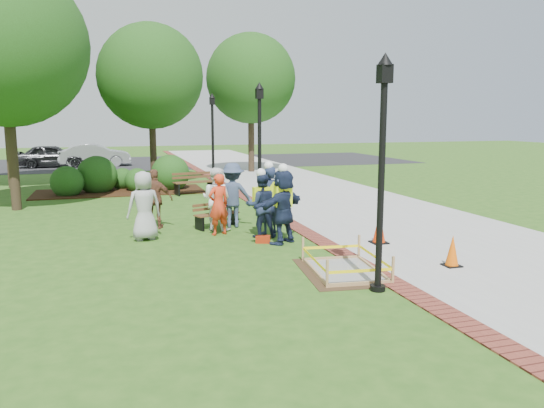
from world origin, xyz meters
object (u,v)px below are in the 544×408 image
object	(u,v)px
lamp_near	(382,156)
hivis_worker_c	(261,203)
hivis_worker_a	(283,204)
bench_near	(217,220)
cone_front	(452,252)
hivis_worker_b	(269,198)
wet_concrete_pad	(345,261)

from	to	relation	value
lamp_near	hivis_worker_c	size ratio (longest dim) A/B	2.31
lamp_near	hivis_worker_a	distance (m)	4.35
lamp_near	hivis_worker_c	world-z (taller)	lamp_near
bench_near	cone_front	bearing A→B (deg)	-54.01
cone_front	hivis_worker_a	size ratio (longest dim) A/B	0.34
bench_near	cone_front	distance (m)	6.81
bench_near	hivis_worker_b	world-z (taller)	hivis_worker_b
hivis_worker_a	hivis_worker_c	size ratio (longest dim) A/B	1.10
lamp_near	hivis_worker_b	bearing A→B (deg)	95.66
bench_near	hivis_worker_a	xyz separation A→B (m)	(1.23, -2.39, 0.77)
wet_concrete_pad	hivis_worker_b	xyz separation A→B (m)	(-0.43, 3.99, 0.75)
bench_near	hivis_worker_a	size ratio (longest dim) A/B	0.69
cone_front	hivis_worker_c	xyz separation A→B (m)	(-3.11, 3.94, 0.58)
wet_concrete_pad	hivis_worker_b	bearing A→B (deg)	96.22
cone_front	lamp_near	xyz separation A→B (m)	(-2.27, -0.94, 2.15)
hivis_worker_b	hivis_worker_c	distance (m)	0.49
wet_concrete_pad	hivis_worker_a	bearing A→B (deg)	98.49
wet_concrete_pad	lamp_near	xyz separation A→B (m)	(0.09, -1.27, 2.25)
lamp_near	hivis_worker_c	xyz separation A→B (m)	(-0.84, 4.89, -1.56)
bench_near	hivis_worker_a	bearing A→B (deg)	-62.76
bench_near	lamp_near	world-z (taller)	lamp_near
lamp_near	wet_concrete_pad	bearing A→B (deg)	93.89
cone_front	hivis_worker_a	distance (m)	4.22
hivis_worker_b	wet_concrete_pad	bearing A→B (deg)	-83.78
hivis_worker_a	wet_concrete_pad	bearing A→B (deg)	-81.51
lamp_near	hivis_worker_b	size ratio (longest dim) A/B	2.13
wet_concrete_pad	bench_near	bearing A→B (deg)	107.62
lamp_near	cone_front	bearing A→B (deg)	22.60
hivis_worker_a	hivis_worker_b	size ratio (longest dim) A/B	1.02
wet_concrete_pad	cone_front	world-z (taller)	cone_front
wet_concrete_pad	cone_front	xyz separation A→B (m)	(2.35, -0.32, 0.10)
cone_front	bench_near	bearing A→B (deg)	125.99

